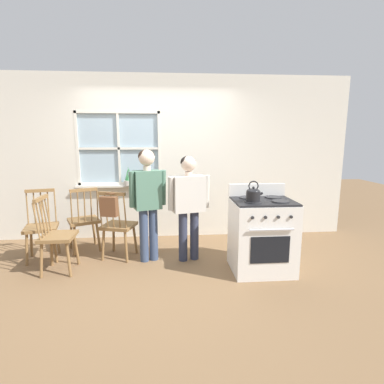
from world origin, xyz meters
name	(u,v)px	position (x,y,z in m)	size (l,w,h in m)	color
ground_plane	(158,270)	(0.00, 0.00, 0.00)	(16.00, 16.00, 0.00)	brown
wall_back	(162,159)	(0.05, 1.40, 1.34)	(6.40, 0.16, 2.70)	silver
chair_by_window	(118,226)	(-0.57, 0.47, 0.46)	(0.51, 0.50, 0.98)	olive
chair_near_wall	(56,237)	(-1.27, 0.08, 0.46)	(0.41, 0.43, 0.98)	olive
chair_center_cluster	(84,221)	(-1.12, 0.79, 0.46)	(0.55, 0.54, 0.98)	olive
chair_near_stove	(41,227)	(-1.62, 0.50, 0.46)	(0.50, 0.49, 0.98)	olive
person_elderly_left	(148,195)	(-0.14, 0.33, 0.93)	(0.51, 0.31, 1.53)	#384766
person_teen_center	(189,198)	(0.42, 0.31, 0.88)	(0.59, 0.31, 1.45)	#2D3347
stove	(262,235)	(1.32, -0.09, 0.47)	(0.75, 0.68, 1.08)	white
kettle	(253,194)	(1.15, -0.22, 1.02)	(0.21, 0.17, 0.25)	black
potted_plant	(129,180)	(-0.51, 1.31, 1.01)	(0.16, 0.16, 0.32)	beige
handbag	(109,206)	(-0.63, 0.25, 0.80)	(0.24, 0.23, 0.31)	brown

